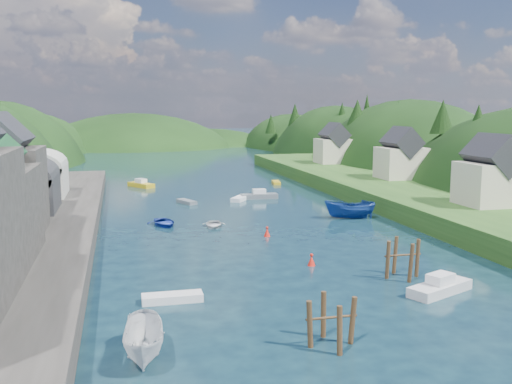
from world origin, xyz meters
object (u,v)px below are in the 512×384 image
object	(u,v)px
channel_buoy_far	(267,232)
piling_cluster_far	(403,262)
channel_buoy_near	(312,260)
piling_cluster_near	(331,327)

from	to	relation	value
channel_buoy_far	piling_cluster_far	bearing A→B (deg)	-68.23
channel_buoy_near	channel_buoy_far	bearing A→B (deg)	94.13
piling_cluster_far	channel_buoy_near	distance (m)	7.94
channel_buoy_near	channel_buoy_far	size ratio (longest dim) A/B	1.00
piling_cluster_far	channel_buoy_near	xyz separation A→B (m)	(-5.99, 5.15, -0.83)
piling_cluster_far	channel_buoy_far	xyz separation A→B (m)	(-6.86, 17.19, -0.83)
piling_cluster_near	piling_cluster_far	size ratio (longest dim) A/B	0.92
channel_buoy_far	piling_cluster_near	bearing A→B (deg)	-97.26
piling_cluster_far	channel_buoy_far	bearing A→B (deg)	111.77
piling_cluster_far	channel_buoy_near	size ratio (longest dim) A/B	3.42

